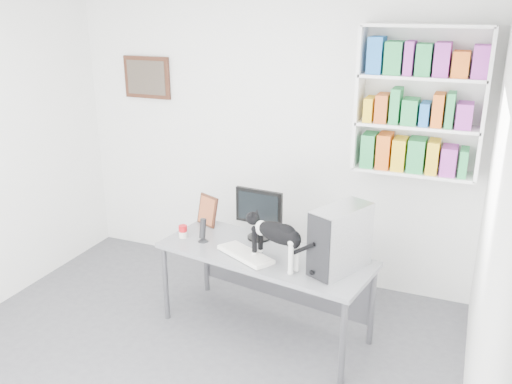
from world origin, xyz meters
TOP-DOWN VIEW (x-y plane):
  - room at (0.00, 0.00)m, footprint 4.01×4.01m
  - bookshelf at (1.40, 1.85)m, footprint 1.03×0.28m
  - wall_art at (-1.30, 1.97)m, footprint 0.52×0.04m
  - desk at (0.41, 0.91)m, footprint 1.83×0.96m
  - monitor at (0.26, 1.15)m, footprint 0.43×0.23m
  - keyboard at (0.30, 0.78)m, footprint 0.53×0.40m
  - pc_tower at (1.03, 0.85)m, footprint 0.41×0.55m
  - speaker at (-0.15, 0.91)m, footprint 0.11×0.11m
  - leaning_print at (-0.28, 1.25)m, footprint 0.25×0.18m
  - soup_can at (-0.34, 0.92)m, footprint 0.09×0.09m
  - cat at (0.57, 0.73)m, footprint 0.61×0.36m

SIDE VIEW (x-z plane):
  - desk at x=0.41m, z-range 0.00..0.72m
  - keyboard at x=0.30m, z-range 0.72..0.76m
  - soup_can at x=-0.34m, z-range 0.72..0.83m
  - speaker at x=-0.15m, z-range 0.72..0.93m
  - leaning_print at x=-0.28m, z-range 0.72..1.01m
  - cat at x=0.57m, z-range 0.72..1.09m
  - monitor at x=0.26m, z-range 0.72..1.17m
  - pc_tower at x=1.03m, z-range 0.72..1.22m
  - room at x=0.00m, z-range 0.00..2.70m
  - bookshelf at x=1.40m, z-range 1.23..2.47m
  - wall_art at x=-1.30m, z-range 1.69..2.11m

